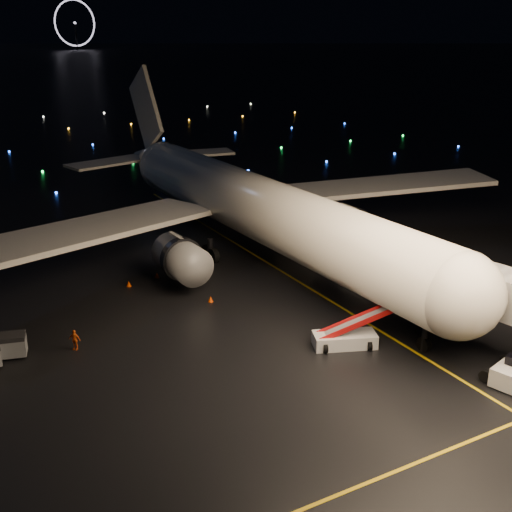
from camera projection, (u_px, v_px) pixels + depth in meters
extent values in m
cube|color=gold|center=(304.00, 285.00, 60.16)|extent=(0.25, 80.00, 0.02)
imported|color=orange|center=(75.00, 340.00, 47.83)|extent=(0.95, 0.93, 1.61)
cone|color=#F13F00|center=(211.00, 299.00, 56.37)|extent=(0.62, 0.62, 0.54)
cone|color=#F13F00|center=(157.00, 275.00, 61.82)|extent=(0.50, 0.50, 0.54)
cone|color=#F13F00|center=(129.00, 284.00, 59.76)|extent=(0.60, 0.60, 0.55)
cube|color=gray|center=(11.00, 346.00, 46.73)|extent=(2.39, 1.94, 1.78)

